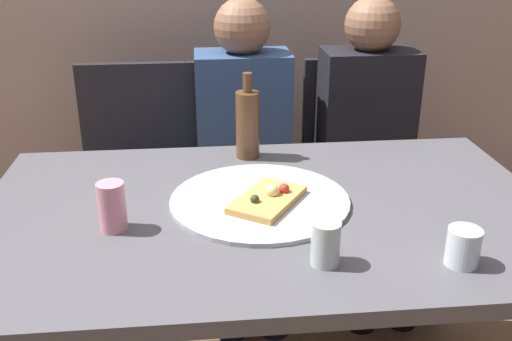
{
  "coord_description": "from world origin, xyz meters",
  "views": [
    {
      "loc": [
        -0.17,
        -1.35,
        1.41
      ],
      "look_at": [
        -0.02,
        0.13,
        0.78
      ],
      "focal_mm": 40.67,
      "sensor_mm": 36.0,
      "label": 1
    }
  ],
  "objects_px": {
    "chair_left": "(135,164)",
    "chair_middle": "(242,160)",
    "guest_in_beanie": "(371,139)",
    "tumbler_near": "(463,247)",
    "wine_bottle": "(248,123)",
    "soda_can": "(112,206)",
    "chair_right": "(358,155)",
    "pizza_slice_last": "(269,199)",
    "tumbler_far": "(326,243)",
    "guest_in_sweater": "(245,144)",
    "pizza_tray": "(260,200)",
    "dining_table": "(267,232)"
  },
  "relations": [
    {
      "from": "chair_left",
      "to": "chair_middle",
      "type": "height_order",
      "value": "same"
    },
    {
      "from": "guest_in_beanie",
      "to": "chair_left",
      "type": "bearing_deg",
      "value": -9.27
    },
    {
      "from": "tumbler_near",
      "to": "chair_left",
      "type": "distance_m",
      "value": 1.46
    },
    {
      "from": "wine_bottle",
      "to": "chair_left",
      "type": "bearing_deg",
      "value": 129.84
    },
    {
      "from": "tumbler_near",
      "to": "soda_can",
      "type": "height_order",
      "value": "soda_can"
    },
    {
      "from": "wine_bottle",
      "to": "tumbler_near",
      "type": "distance_m",
      "value": 0.79
    },
    {
      "from": "tumbler_near",
      "to": "chair_right",
      "type": "distance_m",
      "value": 1.21
    },
    {
      "from": "pizza_slice_last",
      "to": "soda_can",
      "type": "height_order",
      "value": "soda_can"
    },
    {
      "from": "tumbler_far",
      "to": "guest_in_sweater",
      "type": "bearing_deg",
      "value": 95.29
    },
    {
      "from": "guest_in_beanie",
      "to": "pizza_slice_last",
      "type": "bearing_deg",
      "value": 55.83
    },
    {
      "from": "tumbler_near",
      "to": "guest_in_sweater",
      "type": "xyz_separation_m",
      "value": [
        -0.39,
        1.03,
        -0.13
      ]
    },
    {
      "from": "tumbler_near",
      "to": "soda_can",
      "type": "xyz_separation_m",
      "value": [
        -0.77,
        0.24,
        0.02
      ]
    },
    {
      "from": "pizza_slice_last",
      "to": "chair_right",
      "type": "distance_m",
      "value": 1.02
    },
    {
      "from": "pizza_tray",
      "to": "soda_can",
      "type": "xyz_separation_m",
      "value": [
        -0.37,
        -0.11,
        0.06
      ]
    },
    {
      "from": "wine_bottle",
      "to": "chair_right",
      "type": "distance_m",
      "value": 0.79
    },
    {
      "from": "guest_in_beanie",
      "to": "chair_middle",
      "type": "bearing_deg",
      "value": -17.17
    },
    {
      "from": "pizza_tray",
      "to": "guest_in_sweater",
      "type": "distance_m",
      "value": 0.69
    },
    {
      "from": "wine_bottle",
      "to": "soda_can",
      "type": "height_order",
      "value": "wine_bottle"
    },
    {
      "from": "dining_table",
      "to": "pizza_tray",
      "type": "xyz_separation_m",
      "value": [
        -0.02,
        0.03,
        0.08
      ]
    },
    {
      "from": "chair_middle",
      "to": "wine_bottle",
      "type": "bearing_deg",
      "value": 87.77
    },
    {
      "from": "dining_table",
      "to": "chair_middle",
      "type": "bearing_deg",
      "value": 90.01
    },
    {
      "from": "tumbler_near",
      "to": "guest_in_beanie",
      "type": "bearing_deg",
      "value": 84.31
    },
    {
      "from": "pizza_slice_last",
      "to": "tumbler_near",
      "type": "height_order",
      "value": "tumbler_near"
    },
    {
      "from": "tumbler_far",
      "to": "guest_in_beanie",
      "type": "height_order",
      "value": "guest_in_beanie"
    },
    {
      "from": "chair_left",
      "to": "chair_right",
      "type": "xyz_separation_m",
      "value": [
        0.93,
        0.0,
        0.0
      ]
    },
    {
      "from": "guest_in_sweater",
      "to": "dining_table",
      "type": "bearing_deg",
      "value": 90.01
    },
    {
      "from": "pizza_tray",
      "to": "pizza_slice_last",
      "type": "bearing_deg",
      "value": -55.55
    },
    {
      "from": "tumbler_near",
      "to": "chair_middle",
      "type": "height_order",
      "value": "chair_middle"
    },
    {
      "from": "soda_can",
      "to": "dining_table",
      "type": "bearing_deg",
      "value": 11.88
    },
    {
      "from": "pizza_slice_last",
      "to": "soda_can",
      "type": "distance_m",
      "value": 0.4
    },
    {
      "from": "chair_right",
      "to": "guest_in_sweater",
      "type": "bearing_deg",
      "value": 17.17
    },
    {
      "from": "chair_middle",
      "to": "chair_right",
      "type": "height_order",
      "value": "same"
    },
    {
      "from": "pizza_slice_last",
      "to": "guest_in_beanie",
      "type": "relative_size",
      "value": 0.22
    },
    {
      "from": "pizza_tray",
      "to": "guest_in_sweater",
      "type": "relative_size",
      "value": 0.41
    },
    {
      "from": "tumbler_near",
      "to": "guest_in_sweater",
      "type": "height_order",
      "value": "guest_in_sweater"
    },
    {
      "from": "soda_can",
      "to": "tumbler_far",
      "type": "bearing_deg",
      "value": -23.11
    },
    {
      "from": "tumbler_near",
      "to": "chair_left",
      "type": "xyz_separation_m",
      "value": [
        -0.83,
        1.18,
        -0.26
      ]
    },
    {
      "from": "pizza_tray",
      "to": "guest_in_beanie",
      "type": "relative_size",
      "value": 0.41
    },
    {
      "from": "dining_table",
      "to": "chair_right",
      "type": "xyz_separation_m",
      "value": [
        0.49,
        0.86,
        -0.14
      ]
    },
    {
      "from": "dining_table",
      "to": "guest_in_beanie",
      "type": "distance_m",
      "value": 0.86
    },
    {
      "from": "wine_bottle",
      "to": "chair_middle",
      "type": "xyz_separation_m",
      "value": [
        0.02,
        0.5,
        -0.32
      ]
    },
    {
      "from": "wine_bottle",
      "to": "soda_can",
      "type": "distance_m",
      "value": 0.58
    },
    {
      "from": "chair_right",
      "to": "pizza_slice_last",
      "type": "bearing_deg",
      "value": 60.74
    },
    {
      "from": "tumbler_far",
      "to": "chair_right",
      "type": "distance_m",
      "value": 1.24
    },
    {
      "from": "dining_table",
      "to": "guest_in_beanie",
      "type": "xyz_separation_m",
      "value": [
        0.49,
        0.71,
        -0.01
      ]
    },
    {
      "from": "guest_in_beanie",
      "to": "chair_right",
      "type": "bearing_deg",
      "value": -90.0
    },
    {
      "from": "dining_table",
      "to": "tumbler_far",
      "type": "height_order",
      "value": "tumbler_far"
    },
    {
      "from": "pizza_tray",
      "to": "tumbler_near",
      "type": "height_order",
      "value": "tumbler_near"
    },
    {
      "from": "pizza_tray",
      "to": "chair_right",
      "type": "relative_size",
      "value": 0.53
    },
    {
      "from": "pizza_slice_last",
      "to": "wine_bottle",
      "type": "bearing_deg",
      "value": 93.83
    }
  ]
}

